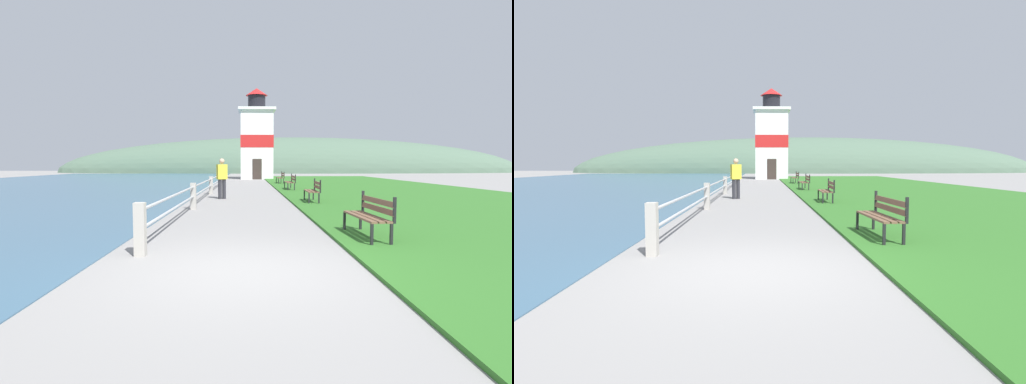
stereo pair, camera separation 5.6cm
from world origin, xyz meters
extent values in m
plane|color=gray|center=(0.00, 0.00, 0.00)|extent=(160.00, 160.00, 0.00)
cube|color=#2D6623|center=(7.83, 16.49, 0.03)|extent=(12.00, 49.46, 0.06)
cube|color=#A8A399|center=(-1.73, 1.00, 0.45)|extent=(0.18, 0.18, 0.90)
cube|color=#A8A399|center=(-1.73, 7.76, 0.45)|extent=(0.18, 0.18, 0.90)
cube|color=#A8A399|center=(-1.73, 14.51, 0.45)|extent=(0.18, 0.18, 0.90)
cube|color=#A8A399|center=(-1.73, 21.27, 0.45)|extent=(0.18, 0.18, 0.90)
cube|color=#A8A399|center=(-1.73, 28.03, 0.45)|extent=(0.18, 0.18, 0.90)
cylinder|color=#B2B2B7|center=(-1.73, 14.51, 0.77)|extent=(0.06, 27.03, 0.06)
cylinder|color=#B2B2B7|center=(-1.73, 14.51, 0.45)|extent=(0.06, 27.03, 0.06)
cube|color=brown|center=(2.36, 2.39, 0.47)|extent=(0.20, 1.78, 0.04)
cube|color=brown|center=(2.50, 2.40, 0.47)|extent=(0.20, 1.78, 0.04)
cube|color=brown|center=(2.65, 2.40, 0.47)|extent=(0.20, 1.78, 0.04)
cube|color=brown|center=(2.74, 2.41, 0.79)|extent=(0.14, 1.77, 0.11)
cube|color=brown|center=(2.74, 2.41, 0.63)|extent=(0.14, 1.77, 0.11)
cube|color=black|center=(2.36, 1.53, 0.23)|extent=(0.05, 0.05, 0.45)
cube|color=black|center=(2.28, 3.25, 0.23)|extent=(0.05, 0.05, 0.45)
cube|color=black|center=(2.73, 1.54, 0.23)|extent=(0.05, 0.05, 0.45)
cube|color=black|center=(2.65, 3.26, 0.23)|extent=(0.05, 0.05, 0.45)
cube|color=black|center=(2.78, 1.55, 0.70)|extent=(0.05, 0.05, 0.49)
cube|color=black|center=(2.70, 3.27, 0.70)|extent=(0.05, 0.05, 0.49)
cube|color=brown|center=(2.47, 9.95, 0.47)|extent=(0.16, 1.61, 0.04)
cube|color=brown|center=(2.62, 9.95, 0.47)|extent=(0.16, 1.61, 0.04)
cube|color=brown|center=(2.76, 9.94, 0.47)|extent=(0.16, 1.61, 0.04)
cube|color=brown|center=(2.85, 9.94, 0.79)|extent=(0.10, 1.61, 0.11)
cube|color=brown|center=(2.85, 9.94, 0.63)|extent=(0.10, 1.61, 0.11)
cube|color=black|center=(2.41, 9.18, 0.23)|extent=(0.05, 0.05, 0.45)
cube|color=black|center=(2.45, 10.73, 0.23)|extent=(0.05, 0.05, 0.45)
cube|color=black|center=(2.78, 9.16, 0.23)|extent=(0.05, 0.05, 0.45)
cube|color=black|center=(2.82, 10.72, 0.23)|extent=(0.05, 0.05, 0.45)
cube|color=black|center=(2.83, 9.16, 0.70)|extent=(0.05, 0.05, 0.49)
cube|color=black|center=(2.87, 10.72, 0.70)|extent=(0.05, 0.05, 0.49)
cube|color=brown|center=(2.41, 17.45, 0.47)|extent=(0.13, 1.85, 0.04)
cube|color=brown|center=(2.56, 17.45, 0.47)|extent=(0.13, 1.85, 0.04)
cube|color=brown|center=(2.71, 17.45, 0.47)|extent=(0.13, 1.85, 0.04)
cube|color=brown|center=(2.79, 17.45, 0.79)|extent=(0.07, 1.85, 0.11)
cube|color=brown|center=(2.79, 17.45, 0.63)|extent=(0.07, 1.85, 0.11)
cube|color=black|center=(2.38, 16.55, 0.23)|extent=(0.05, 0.05, 0.45)
cube|color=black|center=(2.37, 18.35, 0.23)|extent=(0.05, 0.05, 0.45)
cube|color=black|center=(2.75, 16.55, 0.23)|extent=(0.05, 0.05, 0.45)
cube|color=black|center=(2.74, 18.35, 0.23)|extent=(0.05, 0.05, 0.45)
cube|color=black|center=(2.80, 16.55, 0.70)|extent=(0.05, 0.05, 0.49)
cube|color=black|center=(2.79, 18.35, 0.70)|extent=(0.05, 0.05, 0.49)
cube|color=brown|center=(2.47, 24.72, 0.47)|extent=(0.16, 1.64, 0.04)
cube|color=brown|center=(2.61, 24.73, 0.47)|extent=(0.16, 1.64, 0.04)
cube|color=brown|center=(2.76, 24.73, 0.47)|extent=(0.16, 1.64, 0.04)
cube|color=brown|center=(2.85, 24.73, 0.79)|extent=(0.10, 1.64, 0.11)
cube|color=brown|center=(2.85, 24.73, 0.63)|extent=(0.10, 1.64, 0.11)
cube|color=black|center=(2.45, 23.93, 0.23)|extent=(0.05, 0.05, 0.45)
cube|color=black|center=(2.41, 25.52, 0.23)|extent=(0.05, 0.05, 0.45)
cube|color=black|center=(2.82, 23.94, 0.23)|extent=(0.05, 0.05, 0.45)
cube|color=black|center=(2.78, 25.53, 0.23)|extent=(0.05, 0.05, 0.45)
cube|color=black|center=(2.87, 23.94, 0.70)|extent=(0.05, 0.05, 0.49)
cube|color=black|center=(2.82, 25.53, 0.70)|extent=(0.05, 0.05, 0.49)
cube|color=white|center=(1.11, 34.79, 3.38)|extent=(3.19, 3.19, 6.76)
cube|color=red|center=(1.11, 34.79, 3.72)|extent=(3.23, 3.23, 1.22)
cube|color=white|center=(1.11, 34.79, 6.89)|extent=(3.67, 3.67, 0.25)
cylinder|color=black|center=(1.11, 34.79, 7.67)|extent=(1.75, 1.75, 1.32)
cone|color=red|center=(1.11, 34.79, 8.69)|extent=(2.19, 2.19, 0.73)
cube|color=#332823|center=(1.11, 33.18, 1.00)|extent=(0.90, 0.06, 2.00)
cylinder|color=#28282D|center=(-1.10, 11.80, 0.43)|extent=(0.16, 0.16, 0.87)
cylinder|color=#28282D|center=(-0.93, 11.88, 0.43)|extent=(0.16, 0.16, 0.87)
cube|color=yellow|center=(-1.02, 11.84, 1.19)|extent=(0.49, 0.39, 0.65)
sphere|color=tan|center=(-1.02, 11.84, 1.66)|extent=(0.23, 0.23, 0.23)
ellipsoid|color=#4C6651|center=(8.00, 62.97, 0.00)|extent=(80.00, 16.00, 12.00)
camera|label=1|loc=(0.05, -5.67, 1.56)|focal=28.00mm
camera|label=2|loc=(0.11, -5.67, 1.56)|focal=28.00mm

